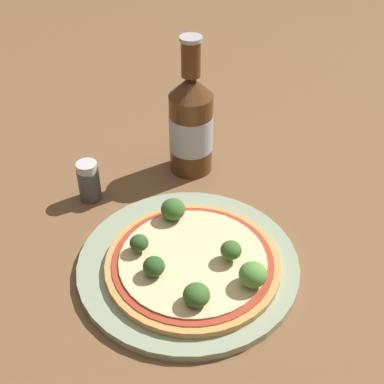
# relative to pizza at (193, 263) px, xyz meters

# --- Properties ---
(ground_plane) EXTENTS (3.00, 3.00, 0.00)m
(ground_plane) POSITION_rel_pizza_xyz_m (0.01, 0.02, -0.02)
(ground_plane) COLOR brown
(plate) EXTENTS (0.29, 0.29, 0.01)m
(plate) POSITION_rel_pizza_xyz_m (0.00, 0.01, -0.01)
(plate) COLOR #93A384
(plate) RESTS_ON ground_plane
(pizza) EXTENTS (0.23, 0.23, 0.01)m
(pizza) POSITION_rel_pizza_xyz_m (0.00, 0.00, 0.00)
(pizza) COLOR tan
(pizza) RESTS_ON plate
(broccoli_floret_0) EXTENTS (0.03, 0.03, 0.03)m
(broccoli_floret_0) POSITION_rel_pizza_xyz_m (0.03, 0.08, 0.02)
(broccoli_floret_0) COLOR #7A9E5B
(broccoli_floret_0) RESTS_ON pizza
(broccoli_floret_1) EXTENTS (0.03, 0.03, 0.03)m
(broccoli_floret_1) POSITION_rel_pizza_xyz_m (-0.04, -0.06, 0.02)
(broccoli_floret_1) COLOR #7A9E5B
(broccoli_floret_1) RESTS_ON pizza
(broccoli_floret_2) EXTENTS (0.04, 0.04, 0.03)m
(broccoli_floret_2) POSITION_rel_pizza_xyz_m (0.03, -0.08, 0.02)
(broccoli_floret_2) COLOR #7A9E5B
(broccoli_floret_2) RESTS_ON pizza
(broccoli_floret_3) EXTENTS (0.02, 0.02, 0.02)m
(broccoli_floret_3) POSITION_rel_pizza_xyz_m (-0.05, 0.06, 0.02)
(broccoli_floret_3) COLOR #7A9E5B
(broccoli_floret_3) RESTS_ON pizza
(broccoli_floret_4) EXTENTS (0.03, 0.03, 0.03)m
(broccoli_floret_4) POSITION_rel_pizza_xyz_m (-0.05, 0.01, 0.02)
(broccoli_floret_4) COLOR #7A9E5B
(broccoli_floret_4) RESTS_ON pizza
(broccoli_floret_5) EXTENTS (0.03, 0.03, 0.03)m
(broccoli_floret_5) POSITION_rel_pizza_xyz_m (0.04, -0.03, 0.02)
(broccoli_floret_5) COLOR #7A9E5B
(broccoli_floret_5) RESTS_ON pizza
(beer_bottle) EXTENTS (0.07, 0.07, 0.23)m
(beer_bottle) POSITION_rel_pizza_xyz_m (0.15, 0.19, 0.07)
(beer_bottle) COLOR #563319
(beer_bottle) RESTS_ON ground_plane
(pepper_shaker) EXTENTS (0.03, 0.03, 0.07)m
(pepper_shaker) POSITION_rel_pizza_xyz_m (-0.02, 0.22, 0.01)
(pepper_shaker) COLOR #4C4C51
(pepper_shaker) RESTS_ON ground_plane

